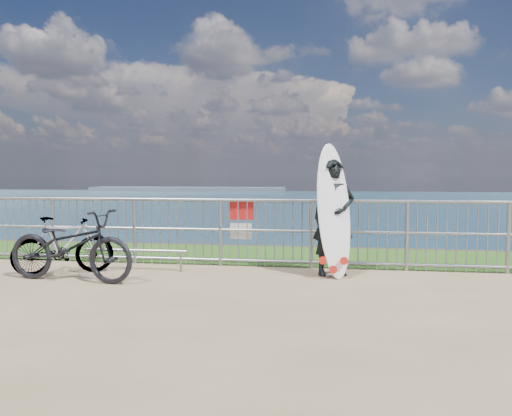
% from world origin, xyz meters
% --- Properties ---
extents(grass_strip, '(120.00, 120.00, 0.00)m').
position_xyz_m(grass_strip, '(0.00, 2.70, 0.01)').
color(grass_strip, '#285617').
rests_on(grass_strip, ground).
extents(seascape, '(260.00, 260.00, 5.00)m').
position_xyz_m(seascape, '(-43.75, 147.49, -4.03)').
color(seascape, brown).
rests_on(seascape, ground).
extents(railing, '(10.06, 0.10, 1.13)m').
position_xyz_m(railing, '(0.02, 1.60, 0.58)').
color(railing, gray).
rests_on(railing, ground).
extents(surfer, '(0.74, 0.60, 1.75)m').
position_xyz_m(surfer, '(1.35, 1.09, 0.88)').
color(surfer, black).
rests_on(surfer, ground).
extents(surfboard, '(0.67, 0.65, 2.00)m').
position_xyz_m(surfboard, '(1.35, 0.95, 0.92)').
color(surfboard, white).
rests_on(surfboard, ground).
extents(bicycle_near, '(2.02, 0.90, 1.03)m').
position_xyz_m(bicycle_near, '(-2.35, 0.11, 0.51)').
color(bicycle_near, black).
rests_on(bicycle_near, ground).
extents(bicycle_far, '(1.49, 1.09, 0.89)m').
position_xyz_m(bicycle_far, '(-2.71, 0.54, 0.44)').
color(bicycle_far, black).
rests_on(bicycle_far, ground).
extents(bike_rack, '(1.67, 0.05, 0.35)m').
position_xyz_m(bike_rack, '(-1.73, 0.98, 0.29)').
color(bike_rack, gray).
rests_on(bike_rack, ground).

